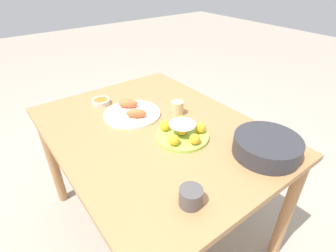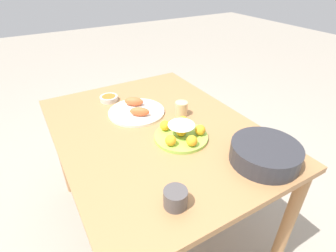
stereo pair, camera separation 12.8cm
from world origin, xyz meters
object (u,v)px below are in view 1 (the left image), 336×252
object	(u,v)px
cake_plate	(182,132)
sauce_bowl	(101,102)
cup_near	(191,197)
serving_bowl	(267,146)
seafood_platter	(132,112)
dining_table	(155,144)
cup_far	(177,108)

from	to	relation	value
cake_plate	sauce_bowl	distance (m)	0.58
cup_near	serving_bowl	bearing A→B (deg)	91.57
seafood_platter	cup_near	bearing A→B (deg)	-13.08
serving_bowl	seafood_platter	world-z (taller)	serving_bowl
seafood_platter	cup_near	size ratio (longest dim) A/B	3.68
dining_table	cake_plate	world-z (taller)	cake_plate
cake_plate	serving_bowl	distance (m)	0.38
dining_table	cup_near	world-z (taller)	cup_near
cake_plate	sauce_bowl	bearing A→B (deg)	-163.50
dining_table	cup_near	size ratio (longest dim) A/B	14.76
sauce_bowl	cup_near	distance (m)	0.90
cup_near	dining_table	bearing A→B (deg)	159.82
dining_table	cup_near	xyz separation A→B (m)	(0.48, -0.18, 0.13)
cake_plate	seafood_platter	world-z (taller)	cake_plate
sauce_bowl	seafood_platter	world-z (taller)	seafood_platter
sauce_bowl	dining_table	bearing A→B (deg)	13.91
dining_table	serving_bowl	size ratio (longest dim) A/B	4.33
cake_plate	cup_near	bearing A→B (deg)	-35.59
serving_bowl	seafood_platter	xyz separation A→B (m)	(-0.66, -0.29, -0.03)
sauce_bowl	cup_far	bearing A→B (deg)	37.94
cake_plate	serving_bowl	bearing A→B (deg)	33.34
serving_bowl	seafood_platter	size ratio (longest dim) A/B	0.93
cake_plate	seafood_platter	xyz separation A→B (m)	(-0.34, -0.08, -0.01)
dining_table	cup_far	xyz separation A→B (m)	(-0.05, 0.18, 0.14)
serving_bowl	sauce_bowl	xyz separation A→B (m)	(-0.88, -0.38, -0.03)
dining_table	serving_bowl	distance (m)	0.56
seafood_platter	dining_table	bearing A→B (deg)	5.85
serving_bowl	cup_far	size ratio (longest dim) A/B	3.74
sauce_bowl	cup_near	size ratio (longest dim) A/B	1.26
seafood_platter	cup_far	size ratio (longest dim) A/B	4.03
cake_plate	cup_far	distance (m)	0.23
dining_table	cup_far	world-z (taller)	cup_far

